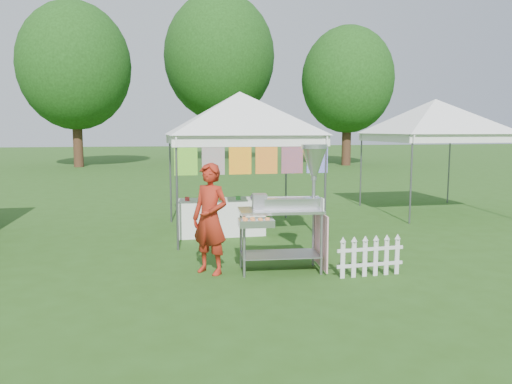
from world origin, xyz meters
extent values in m
plane|color=#294F16|center=(0.00, 0.00, 0.00)|extent=(120.00, 120.00, 0.00)
cylinder|color=#59595E|center=(-1.42, 2.08, 1.05)|extent=(0.04, 0.04, 2.10)
cylinder|color=#59595E|center=(1.42, 2.08, 1.05)|extent=(0.04, 0.04, 2.10)
cylinder|color=#59595E|center=(-1.42, 4.92, 1.05)|extent=(0.04, 0.04, 2.10)
cylinder|color=#59595E|center=(1.42, 4.92, 1.05)|extent=(0.04, 0.04, 2.10)
cube|color=white|center=(0.00, 2.08, 2.00)|extent=(3.00, 0.03, 0.22)
cube|color=white|center=(0.00, 4.92, 2.00)|extent=(3.00, 0.03, 0.22)
pyramid|color=white|center=(0.00, 3.50, 3.00)|extent=(4.24, 4.24, 0.90)
cylinder|color=#59595E|center=(0.00, 2.08, 2.08)|extent=(3.00, 0.03, 0.03)
cube|color=#178C22|center=(-1.25, 2.08, 1.73)|extent=(0.42, 0.01, 0.70)
cube|color=#2FB388|center=(-0.75, 2.08, 1.73)|extent=(0.42, 0.01, 0.70)
cube|color=red|center=(-0.25, 2.08, 1.73)|extent=(0.42, 0.01, 0.70)
cube|color=red|center=(0.25, 2.08, 1.73)|extent=(0.42, 0.01, 0.70)
cube|color=#FB590D|center=(0.75, 2.08, 1.73)|extent=(0.42, 0.01, 0.70)
cube|color=#A117A4|center=(1.25, 2.08, 1.73)|extent=(0.42, 0.01, 0.70)
cylinder|color=#59595E|center=(4.08, 3.58, 1.05)|extent=(0.04, 0.04, 2.10)
cylinder|color=#59595E|center=(4.08, 6.42, 1.05)|extent=(0.04, 0.04, 2.10)
cylinder|color=#59595E|center=(6.92, 6.42, 1.05)|extent=(0.04, 0.04, 2.10)
cube|color=white|center=(5.50, 3.58, 2.00)|extent=(3.00, 0.03, 0.22)
cube|color=white|center=(5.50, 6.42, 2.00)|extent=(3.00, 0.03, 0.22)
pyramid|color=white|center=(5.50, 5.00, 3.00)|extent=(4.24, 4.24, 0.90)
cylinder|color=#59595E|center=(5.50, 3.58, 2.08)|extent=(3.00, 0.03, 0.03)
cylinder|color=#312112|center=(-6.00, 24.00, 1.98)|extent=(0.56, 0.56, 3.96)
ellipsoid|color=#22621B|center=(-6.00, 24.00, 5.85)|extent=(6.40, 6.40, 7.36)
cylinder|color=#312112|center=(3.00, 28.00, 2.42)|extent=(0.56, 0.56, 4.84)
ellipsoid|color=#22621B|center=(3.00, 28.00, 7.15)|extent=(7.60, 7.60, 8.74)
cylinder|color=#312112|center=(10.00, 22.00, 1.76)|extent=(0.56, 0.56, 3.52)
ellipsoid|color=#22621B|center=(10.00, 22.00, 5.20)|extent=(5.60, 5.60, 6.44)
cylinder|color=gray|center=(-0.54, 0.15, 0.48)|extent=(0.05, 0.05, 0.96)
cylinder|color=gray|center=(0.64, 0.04, 0.48)|extent=(0.05, 0.05, 0.96)
cylinder|color=gray|center=(-0.49, 0.69, 0.48)|extent=(0.05, 0.05, 0.96)
cylinder|color=gray|center=(0.69, 0.58, 0.48)|extent=(0.05, 0.05, 0.96)
cube|color=gray|center=(0.07, 0.37, 0.27)|extent=(1.27, 0.72, 0.02)
cube|color=#B7B7BC|center=(0.07, 0.37, 0.96)|extent=(1.34, 0.76, 0.04)
cube|color=#B7B7BC|center=(0.27, 0.40, 1.06)|extent=(0.93, 0.35, 0.16)
cube|color=gray|center=(-0.24, 0.45, 1.10)|extent=(0.23, 0.25, 0.24)
cylinder|color=gray|center=(0.61, 0.37, 1.44)|extent=(0.06, 0.06, 0.96)
cone|color=#B7B7BC|center=(0.61, 0.37, 1.71)|extent=(0.42, 0.42, 0.43)
cylinder|color=#B7B7BC|center=(0.61, 0.37, 1.95)|extent=(0.44, 0.44, 0.06)
cube|color=#B7B7BC|center=(-0.39, 0.00, 0.86)|extent=(0.54, 0.37, 0.11)
cube|color=pink|center=(0.72, 0.31, 0.48)|extent=(0.10, 0.80, 0.87)
cube|color=white|center=(0.63, 0.02, 1.09)|extent=(0.03, 0.15, 0.19)
imported|color=maroon|center=(-1.01, 0.48, 0.85)|extent=(0.73, 0.73, 1.71)
cube|color=silver|center=(0.88, -0.21, 0.28)|extent=(0.07, 0.02, 0.56)
cube|color=silver|center=(1.06, -0.20, 0.28)|extent=(0.07, 0.02, 0.56)
cube|color=silver|center=(1.24, -0.19, 0.28)|extent=(0.07, 0.02, 0.56)
cube|color=silver|center=(1.42, -0.19, 0.28)|extent=(0.07, 0.02, 0.56)
cube|color=silver|center=(1.60, -0.18, 0.28)|extent=(0.07, 0.02, 0.56)
cube|color=silver|center=(1.78, -0.17, 0.28)|extent=(0.07, 0.02, 0.56)
cube|color=silver|center=(1.33, -0.19, 0.18)|extent=(1.08, 0.07, 0.05)
cube|color=silver|center=(1.33, -0.19, 0.42)|extent=(1.08, 0.07, 0.05)
cube|color=white|center=(-0.46, 3.27, 0.38)|extent=(1.80, 0.70, 0.75)
camera|label=1|loc=(-1.89, -7.01, 2.21)|focal=35.00mm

